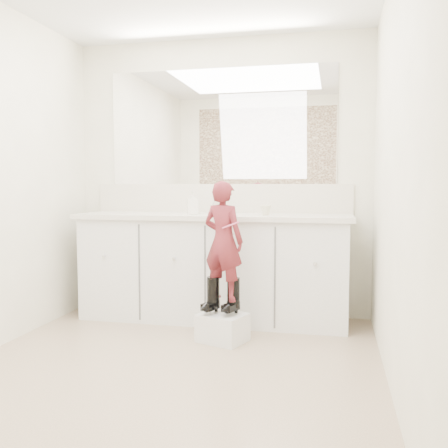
# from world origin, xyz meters

# --- Properties ---
(floor) EXTENTS (3.00, 3.00, 0.00)m
(floor) POSITION_xyz_m (0.00, 0.00, 0.00)
(floor) COLOR #816C54
(floor) RESTS_ON ground
(wall_back) EXTENTS (2.60, 0.00, 2.60)m
(wall_back) POSITION_xyz_m (0.00, 1.50, 1.20)
(wall_back) COLOR beige
(wall_back) RESTS_ON floor
(wall_right) EXTENTS (0.00, 3.00, 3.00)m
(wall_right) POSITION_xyz_m (1.30, 0.00, 1.20)
(wall_right) COLOR beige
(wall_right) RESTS_ON floor
(vanity_cabinet) EXTENTS (2.20, 0.55, 0.85)m
(vanity_cabinet) POSITION_xyz_m (0.00, 1.23, 0.42)
(vanity_cabinet) COLOR silver
(vanity_cabinet) RESTS_ON floor
(countertop) EXTENTS (2.28, 0.58, 0.04)m
(countertop) POSITION_xyz_m (0.00, 1.21, 0.87)
(countertop) COLOR beige
(countertop) RESTS_ON vanity_cabinet
(backsplash) EXTENTS (2.28, 0.03, 0.25)m
(backsplash) POSITION_xyz_m (0.00, 1.49, 1.02)
(backsplash) COLOR beige
(backsplash) RESTS_ON countertop
(mirror) EXTENTS (2.00, 0.02, 1.00)m
(mirror) POSITION_xyz_m (0.00, 1.49, 1.64)
(mirror) COLOR white
(mirror) RESTS_ON wall_back
(faucet) EXTENTS (0.08, 0.08, 0.10)m
(faucet) POSITION_xyz_m (0.00, 1.38, 0.94)
(faucet) COLOR silver
(faucet) RESTS_ON countertop
(cup) EXTENTS (0.11, 0.11, 0.08)m
(cup) POSITION_xyz_m (0.45, 1.17, 0.93)
(cup) COLOR beige
(cup) RESTS_ON countertop
(soap_bottle) EXTENTS (0.11, 0.11, 0.19)m
(soap_bottle) POSITION_xyz_m (-0.16, 1.16, 0.99)
(soap_bottle) COLOR white
(soap_bottle) RESTS_ON countertop
(step_stool) EXTENTS (0.39, 0.36, 0.20)m
(step_stool) POSITION_xyz_m (0.21, 0.65, 0.10)
(step_stool) COLOR silver
(step_stool) RESTS_ON floor
(boot_left) EXTENTS (0.15, 0.20, 0.26)m
(boot_left) POSITION_xyz_m (0.13, 0.67, 0.33)
(boot_left) COLOR black
(boot_left) RESTS_ON step_stool
(boot_right) EXTENTS (0.15, 0.20, 0.26)m
(boot_right) POSITION_xyz_m (0.28, 0.67, 0.33)
(boot_right) COLOR black
(boot_right) RESTS_ON step_stool
(toddler) EXTENTS (0.36, 0.30, 0.86)m
(toddler) POSITION_xyz_m (0.21, 0.67, 0.73)
(toddler) COLOR #A13138
(toddler) RESTS_ON step_stool
(toothbrush) EXTENTS (0.13, 0.06, 0.06)m
(toothbrush) POSITION_xyz_m (0.28, 0.59, 0.85)
(toothbrush) COLOR #DF5681
(toothbrush) RESTS_ON toddler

